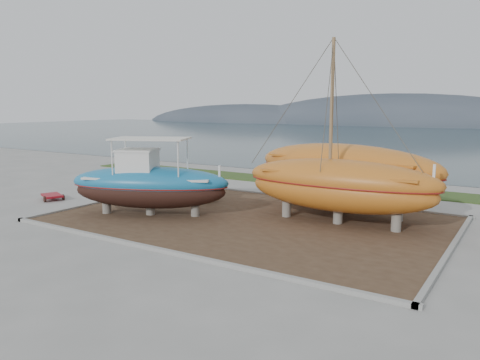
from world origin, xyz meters
The scene contains 10 objects.
ground centered at (0.00, 0.00, 0.00)m, with size 140.00×140.00×0.00m, color gray.
dirt_patch centered at (0.00, 4.00, 0.03)m, with size 18.00×12.00×0.06m, color #422D1E.
curb_frame centered at (0.00, 4.00, 0.07)m, with size 18.60×12.60×0.15m, color gray, non-canonical shape.
grass_strip centered at (0.00, 15.50, 0.04)m, with size 44.00×3.00×0.08m, color #284219.
sea centered at (0.00, 70.00, 0.00)m, with size 260.00×100.00×0.04m, color #1C3339, non-canonical shape.
blue_caique centered at (-4.64, 2.11, 1.99)m, with size 8.03×2.51×3.87m, color #1A6EA1, non-canonical shape.
white_dinghy centered at (-5.14, 6.51, 0.62)m, with size 3.70×1.39×1.11m, color white, non-canonical shape.
orange_sailboat centered at (3.99, 5.46, 4.28)m, with size 9.18×2.70×8.44m, color #B7631C, non-canonical shape.
orange_bare_hull centered at (3.30, 8.04, 1.76)m, with size 10.40×3.12×3.41m, color #B7631C, non-canonical shape.
red_trailer centered at (-12.36, 1.97, 0.16)m, with size 2.26×1.13×0.32m, color maroon, non-canonical shape.
Camera 1 is at (11.54, -14.89, 5.50)m, focal length 35.00 mm.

